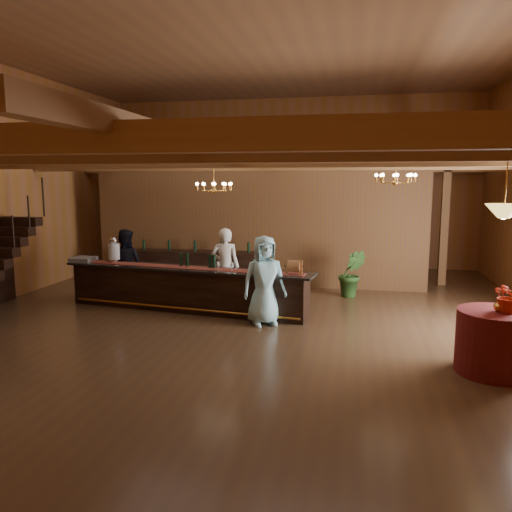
% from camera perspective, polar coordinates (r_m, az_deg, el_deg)
% --- Properties ---
extents(floor, '(14.00, 14.00, 0.00)m').
position_cam_1_polar(floor, '(10.29, -1.19, -7.34)').
color(floor, '#503620').
rests_on(floor, ground).
extents(ceiling, '(14.00, 14.00, 0.00)m').
position_cam_1_polar(ceiling, '(10.26, -1.29, 23.71)').
color(ceiling, brown).
rests_on(ceiling, wall_back).
extents(wall_back, '(12.00, 0.10, 5.50)m').
position_cam_1_polar(wall_back, '(16.80, 4.02, 8.31)').
color(wall_back, '#A16038').
rests_on(wall_back, floor).
extents(beam_grid, '(11.90, 13.90, 0.39)m').
position_cam_1_polar(beam_grid, '(10.40, -0.63, 10.88)').
color(beam_grid, brown).
rests_on(beam_grid, wall_left).
extents(support_posts, '(9.20, 10.20, 3.20)m').
position_cam_1_polar(support_posts, '(9.49, -1.87, 1.17)').
color(support_posts, brown).
rests_on(support_posts, floor).
extents(partition_wall, '(9.00, 0.18, 3.10)m').
position_cam_1_polar(partition_wall, '(13.49, -0.06, 3.17)').
color(partition_wall, brown).
rests_on(partition_wall, floor).
extents(backroom_boxes, '(4.10, 0.60, 1.10)m').
position_cam_1_polar(backroom_boxes, '(15.53, 2.15, 0.08)').
color(backroom_boxes, black).
rests_on(backroom_boxes, floor).
extents(tasting_bar, '(5.77, 1.50, 0.96)m').
position_cam_1_polar(tasting_bar, '(11.06, -8.04, -3.71)').
color(tasting_bar, black).
rests_on(tasting_bar, floor).
extents(beverage_dispenser, '(0.26, 0.26, 0.60)m').
position_cam_1_polar(beverage_dispenser, '(11.93, -15.93, 0.63)').
color(beverage_dispenser, silver).
rests_on(beverage_dispenser, tasting_bar).
extents(glass_rack_tray, '(0.50, 0.50, 0.10)m').
position_cam_1_polar(glass_rack_tray, '(12.36, -19.12, -0.36)').
color(glass_rack_tray, gray).
rests_on(glass_rack_tray, tasting_bar).
extents(raffle_drum, '(0.34, 0.24, 0.30)m').
position_cam_1_polar(raffle_drum, '(10.02, 4.35, -1.17)').
color(raffle_drum, brown).
rests_on(raffle_drum, tasting_bar).
extents(bar_bottle_0, '(0.07, 0.07, 0.30)m').
position_cam_1_polar(bar_bottle_0, '(11.12, -8.58, -0.41)').
color(bar_bottle_0, black).
rests_on(bar_bottle_0, tasting_bar).
extents(bar_bottle_1, '(0.07, 0.07, 0.30)m').
position_cam_1_polar(bar_bottle_1, '(11.05, -7.86, -0.45)').
color(bar_bottle_1, black).
rests_on(bar_bottle_1, tasting_bar).
extents(bar_bottle_2, '(0.07, 0.07, 0.30)m').
position_cam_1_polar(bar_bottle_2, '(10.81, -5.28, -0.60)').
color(bar_bottle_2, black).
rests_on(bar_bottle_2, tasting_bar).
extents(bar_bottle_3, '(0.07, 0.07, 0.30)m').
position_cam_1_polar(bar_bottle_3, '(10.77, -4.82, -0.63)').
color(bar_bottle_3, black).
rests_on(bar_bottle_3, tasting_bar).
extents(backbar_shelf, '(3.36, 0.57, 0.94)m').
position_cam_1_polar(backbar_shelf, '(13.64, -6.93, -1.41)').
color(backbar_shelf, black).
rests_on(backbar_shelf, floor).
extents(round_table, '(1.09, 1.09, 0.94)m').
position_cam_1_polar(round_table, '(8.24, 25.59, -8.87)').
color(round_table, maroon).
rests_on(round_table, floor).
extents(chandelier_left, '(0.80, 0.80, 0.65)m').
position_cam_1_polar(chandelier_left, '(10.99, -4.84, 7.94)').
color(chandelier_left, gold).
rests_on(chandelier_left, beam_grid).
extents(chandelier_right, '(0.80, 0.80, 0.47)m').
position_cam_1_polar(chandelier_right, '(10.57, 15.66, 8.59)').
color(chandelier_right, gold).
rests_on(chandelier_right, beam_grid).
extents(pendant_lamp, '(0.52, 0.52, 0.90)m').
position_cam_1_polar(pendant_lamp, '(7.91, 26.49, 4.64)').
color(pendant_lamp, gold).
rests_on(pendant_lamp, beam_grid).
extents(bartender, '(0.67, 0.47, 1.78)m').
position_cam_1_polar(bartender, '(11.39, -3.53, -1.22)').
color(bartender, white).
rests_on(bartender, floor).
extents(staff_second, '(0.86, 0.69, 1.69)m').
position_cam_1_polar(staff_second, '(12.36, -14.70, -0.92)').
color(staff_second, black).
rests_on(staff_second, floor).
extents(guest, '(1.02, 0.87, 1.77)m').
position_cam_1_polar(guest, '(9.82, 0.96, -2.79)').
color(guest, '#A5DFE5').
rests_on(guest, floor).
extents(floor_plant, '(0.68, 0.56, 1.17)m').
position_cam_1_polar(floor_plant, '(12.41, 10.89, -1.96)').
color(floor_plant, '#274B1A').
rests_on(floor_plant, floor).
extents(table_flowers, '(0.51, 0.47, 0.49)m').
position_cam_1_polar(table_flowers, '(8.06, 26.91, -4.08)').
color(table_flowers, '#B1260D').
rests_on(table_flowers, round_table).
extents(table_vase, '(0.18, 0.18, 0.32)m').
position_cam_1_polar(table_vase, '(8.07, 26.20, -4.64)').
color(table_vase, gold).
rests_on(table_vase, round_table).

